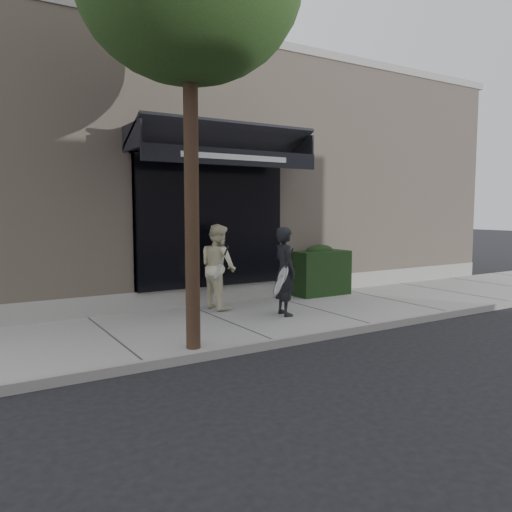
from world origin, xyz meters
TOP-DOWN VIEW (x-y plane):
  - ground at (0.00, 0.00)m, footprint 80.00×80.00m
  - sidewalk at (0.00, 0.00)m, footprint 20.00×3.00m
  - curb at (0.00, -1.55)m, footprint 20.00×0.10m
  - building_facade at (-0.01, 4.96)m, footprint 14.30×8.04m
  - hedge at (1.10, 1.25)m, footprint 1.30×0.70m
  - pedestrian_front at (-0.86, -0.17)m, footprint 0.78×0.92m
  - pedestrian_back at (-1.61, 1.03)m, footprint 0.70×0.95m

SIDE VIEW (x-z plane):
  - ground at x=0.00m, z-range 0.00..0.00m
  - sidewalk at x=0.00m, z-range 0.00..0.12m
  - curb at x=0.00m, z-range 0.00..0.14m
  - hedge at x=1.10m, z-range 0.09..1.23m
  - pedestrian_front at x=-0.86m, z-range 0.12..1.74m
  - pedestrian_back at x=-1.61m, z-range 0.12..1.77m
  - building_facade at x=-0.01m, z-range -0.08..5.56m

